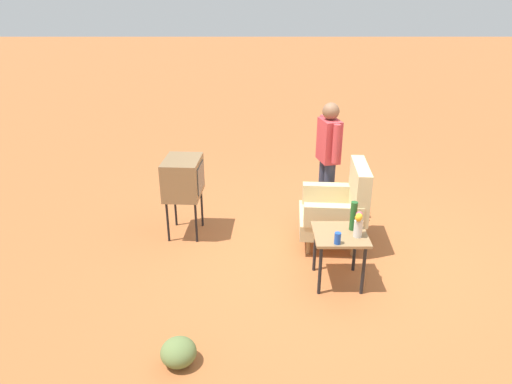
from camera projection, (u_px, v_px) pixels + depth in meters
The scene contains 9 objects.
ground_plane at pixel (328, 248), 5.79m from camera, with size 60.00×60.00×0.00m, color #AD6033.
armchair at pixel (339, 208), 5.68m from camera, with size 0.83×0.83×1.06m.
side_table at pixel (340, 240), 4.92m from camera, with size 0.56×0.56×0.60m.
tv_on_stand at pixel (183, 178), 5.84m from camera, with size 0.62×0.48×1.03m.
person_standing at pixel (328, 155), 6.17m from camera, with size 0.56×0.29×1.64m.
bottle_wine_green at pixel (353, 216), 4.90m from camera, with size 0.07×0.07×0.32m, color #1E5623.
soda_can_blue at pixel (338, 238), 4.66m from camera, with size 0.07×0.07×0.12m, color blue.
flower_vase at pixel (358, 224), 4.76m from camera, with size 0.15×0.10×0.27m.
shrub_far at pixel (179, 352), 3.94m from camera, with size 0.31×0.31×0.24m, color olive.
Camera 1 is at (5.05, -0.90, 2.92)m, focal length 32.69 mm.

